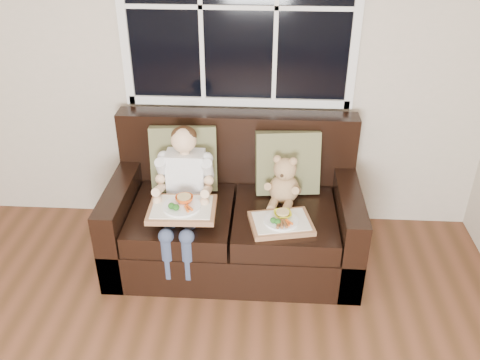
# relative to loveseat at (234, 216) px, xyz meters

# --- Properties ---
(window_back) EXTENTS (1.62, 0.04, 1.37)m
(window_back) POSITION_rel_loveseat_xyz_m (-0.00, 0.46, 1.34)
(window_back) COLOR black
(window_back) RESTS_ON room_walls
(loveseat) EXTENTS (1.70, 0.92, 0.96)m
(loveseat) POSITION_rel_loveseat_xyz_m (0.00, 0.00, 0.00)
(loveseat) COLOR black
(loveseat) RESTS_ON ground
(pillow_left) EXTENTS (0.48, 0.26, 0.47)m
(pillow_left) POSITION_rel_loveseat_xyz_m (-0.37, 0.15, 0.37)
(pillow_left) COLOR brown
(pillow_left) RESTS_ON loveseat
(pillow_right) EXTENTS (0.46, 0.25, 0.46)m
(pillow_right) POSITION_rel_loveseat_xyz_m (0.36, 0.15, 0.36)
(pillow_right) COLOR brown
(pillow_right) RESTS_ON loveseat
(child) EXTENTS (0.37, 0.59, 0.84)m
(child) POSITION_rel_loveseat_xyz_m (-0.32, -0.12, 0.33)
(child) COLOR white
(child) RESTS_ON loveseat
(teddy_bear) EXTENTS (0.24, 0.29, 0.36)m
(teddy_bear) POSITION_rel_loveseat_xyz_m (0.34, -0.00, 0.28)
(teddy_bear) COLOR tan
(teddy_bear) RESTS_ON loveseat
(tray_left) EXTENTS (0.44, 0.34, 0.10)m
(tray_left) POSITION_rel_loveseat_xyz_m (-0.31, -0.32, 0.27)
(tray_left) COLOR #AC754D
(tray_left) RESTS_ON child
(tray_right) EXTENTS (0.44, 0.37, 0.09)m
(tray_right) POSITION_rel_loveseat_xyz_m (0.32, -0.29, 0.17)
(tray_right) COLOR #AC754D
(tray_right) RESTS_ON loveseat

